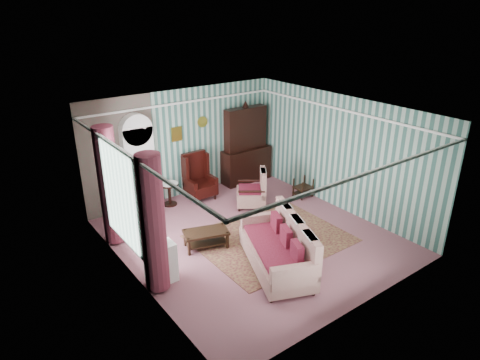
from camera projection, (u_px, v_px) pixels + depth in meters
floor at (252, 237)px, 9.71m from camera, size 6.00×6.00×0.00m
room_shell at (224, 157)px, 8.73m from camera, size 5.53×6.02×2.91m
bookcase at (140, 167)px, 10.65m from camera, size 0.80×0.28×2.24m
dresser_hutch at (246, 143)px, 12.32m from camera, size 1.50×0.56×2.36m
wingback_left at (139, 193)px, 10.42m from camera, size 0.76×0.80×1.25m
wingback_right at (200, 177)px, 11.37m from camera, size 0.76×0.80×1.25m
seated_woman at (139, 195)px, 10.43m from camera, size 0.44×0.40×1.18m
round_side_table at (170, 194)px, 11.15m from camera, size 0.50×0.50×0.60m
nest_table at (303, 187)px, 11.63m from camera, size 0.45×0.38×0.54m
plant_stand at (161, 263)px, 8.02m from camera, size 0.55×0.35×0.80m
rug at (270, 238)px, 9.65m from camera, size 3.20×2.60×0.01m
sofa at (276, 245)px, 8.35m from camera, size 1.86×2.44×1.10m
floral_armchair at (251, 190)px, 11.02m from camera, size 1.19×1.18×0.92m
coffee_table at (206, 239)px, 9.24m from camera, size 1.06×0.77×0.39m
potted_plant_a at (157, 239)px, 7.68m from camera, size 0.38×0.33×0.38m
potted_plant_b at (159, 230)px, 7.93m from camera, size 0.31×0.29×0.46m
potted_plant_c at (156, 236)px, 7.82m from camera, size 0.26×0.26×0.37m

